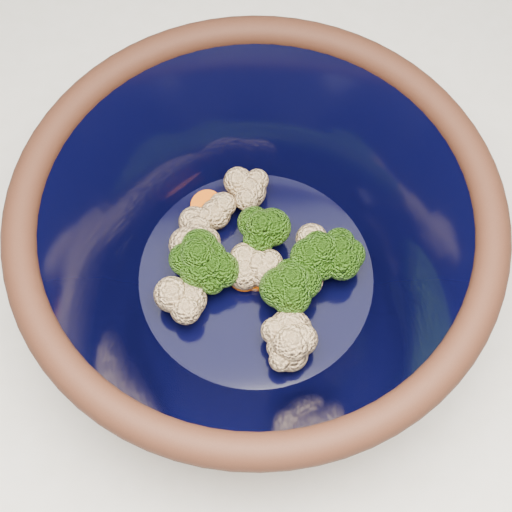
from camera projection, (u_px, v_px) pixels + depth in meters
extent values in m
plane|color=#9E7A54|center=(245.00, 511.00, 1.38)|extent=(3.00, 3.00, 0.00)
cube|color=silver|center=(240.00, 478.00, 0.97)|extent=(1.20, 1.20, 0.90)
cylinder|color=black|center=(256.00, 288.00, 0.60)|extent=(0.20, 0.20, 0.01)
torus|color=black|center=(256.00, 212.00, 0.48)|extent=(0.34, 0.34, 0.02)
cylinder|color=black|center=(256.00, 276.00, 0.58)|extent=(0.19, 0.19, 0.00)
cylinder|color=#608442|center=(213.00, 279.00, 0.57)|extent=(0.01, 0.01, 0.02)
ellipsoid|color=#346312|center=(211.00, 268.00, 0.55)|extent=(0.04, 0.04, 0.03)
cylinder|color=#608442|center=(290.00, 294.00, 0.56)|extent=(0.01, 0.01, 0.02)
ellipsoid|color=#346312|center=(292.00, 282.00, 0.54)|extent=(0.04, 0.04, 0.04)
cylinder|color=#608442|center=(261.00, 240.00, 0.58)|extent=(0.01, 0.01, 0.02)
ellipsoid|color=#346312|center=(261.00, 227.00, 0.56)|extent=(0.04, 0.04, 0.03)
cylinder|color=#608442|center=(337.00, 262.00, 0.57)|extent=(0.01, 0.01, 0.02)
ellipsoid|color=#346312|center=(339.00, 250.00, 0.55)|extent=(0.04, 0.04, 0.03)
cylinder|color=#608442|center=(200.00, 269.00, 0.57)|extent=(0.01, 0.01, 0.02)
ellipsoid|color=#346312|center=(198.00, 256.00, 0.55)|extent=(0.04, 0.04, 0.04)
cylinder|color=#608442|center=(320.00, 264.00, 0.57)|extent=(0.01, 0.01, 0.02)
ellipsoid|color=#346312|center=(322.00, 251.00, 0.55)|extent=(0.04, 0.04, 0.04)
sphere|color=beige|center=(194.00, 222.00, 0.58)|extent=(0.03, 0.03, 0.03)
sphere|color=beige|center=(244.00, 271.00, 0.56)|extent=(0.03, 0.03, 0.03)
sphere|color=beige|center=(200.00, 255.00, 0.57)|extent=(0.03, 0.03, 0.03)
sphere|color=beige|center=(307.00, 281.00, 0.56)|extent=(0.03, 0.03, 0.03)
sphere|color=beige|center=(215.00, 214.00, 0.59)|extent=(0.03, 0.03, 0.03)
sphere|color=beige|center=(248.00, 191.00, 0.59)|extent=(0.03, 0.03, 0.03)
sphere|color=beige|center=(204.00, 258.00, 0.56)|extent=(0.03, 0.03, 0.03)
sphere|color=beige|center=(291.00, 354.00, 0.53)|extent=(0.03, 0.03, 0.03)
sphere|color=beige|center=(187.00, 299.00, 0.55)|extent=(0.03, 0.03, 0.03)
sphere|color=beige|center=(256.00, 267.00, 0.56)|extent=(0.03, 0.03, 0.03)
sphere|color=beige|center=(290.00, 331.00, 0.54)|extent=(0.03, 0.03, 0.03)
sphere|color=beige|center=(311.00, 254.00, 0.57)|extent=(0.03, 0.03, 0.03)
cylinder|color=#DF6109|center=(207.00, 205.00, 0.60)|extent=(0.03, 0.03, 0.01)
cylinder|color=#DF6109|center=(256.00, 274.00, 0.57)|extent=(0.03, 0.03, 0.01)
cylinder|color=#DF6109|center=(279.00, 280.00, 0.57)|extent=(0.03, 0.03, 0.01)
cylinder|color=#DF6109|center=(244.00, 277.00, 0.57)|extent=(0.02, 0.02, 0.01)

